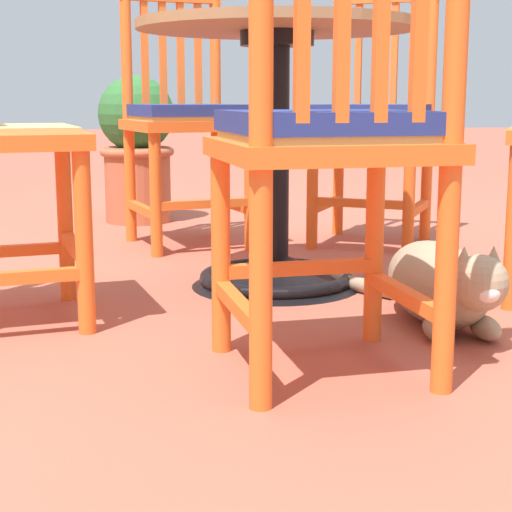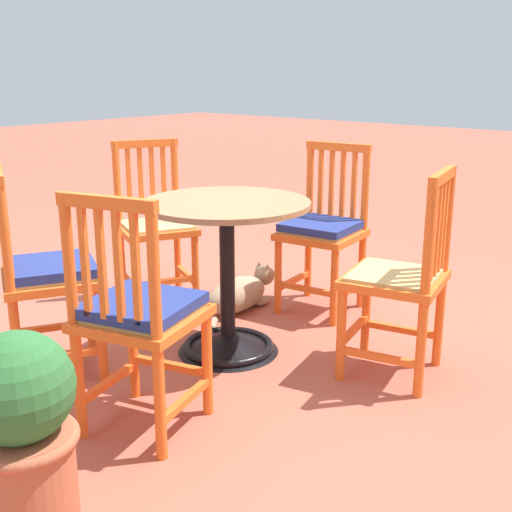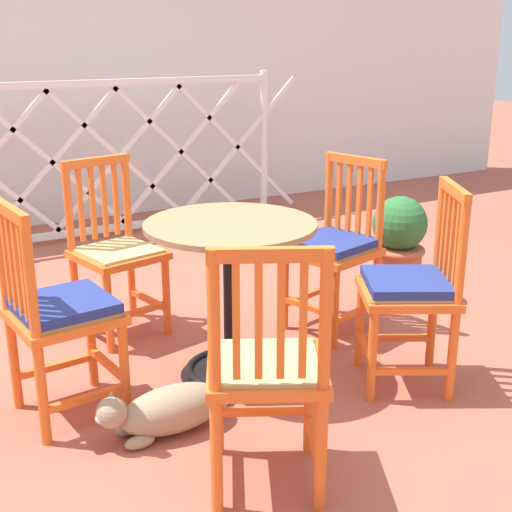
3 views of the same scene
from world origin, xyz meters
The scene contains 7 objects.
ground_plane centered at (0.00, 0.00, 0.00)m, with size 24.00×24.00×0.00m, color #AD5642.
cafe_table centered at (0.06, 0.06, 0.28)m, with size 0.76×0.76×0.73m.
orange_chair_at_corner centered at (-0.70, 0.07, 0.45)m, with size 0.44×0.44×0.91m.
orange_chair_by_planter centered at (0.71, -0.39, 0.45)m, with size 0.54×0.54×0.91m.
orange_chair_facing_out centered at (0.77, 0.28, 0.45)m, with size 0.49×0.49×0.91m.
tabby_cat centered at (-0.40, -0.26, 0.10)m, with size 0.72×0.29×0.23m.
terracotta_planter centered at (1.37, 0.47, 0.33)m, with size 0.32×0.32×0.62m.
Camera 1 is at (-2.22, 0.40, 0.53)m, focal length 58.11 mm.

